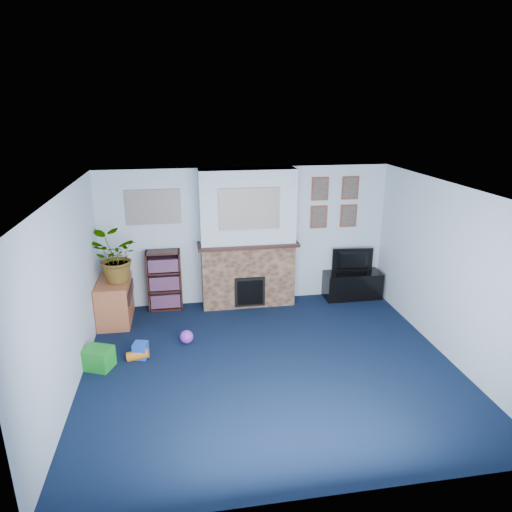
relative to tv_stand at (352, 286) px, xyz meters
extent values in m
cube|color=black|center=(-1.93, -2.03, -0.23)|extent=(5.00, 4.50, 0.01)
cube|color=white|center=(-1.93, -2.03, 2.17)|extent=(5.00, 4.50, 0.01)
cube|color=silver|center=(-1.93, 0.22, 0.97)|extent=(5.00, 0.04, 2.40)
cube|color=silver|center=(-1.93, -4.28, 0.97)|extent=(5.00, 0.04, 2.40)
cube|color=silver|center=(-4.43, -2.03, 0.97)|extent=(0.04, 4.50, 2.40)
cube|color=silver|center=(0.57, -2.03, 0.97)|extent=(0.04, 4.50, 2.40)
cube|color=brown|center=(-1.93, 0.02, 0.33)|extent=(1.60, 0.40, 1.10)
cube|color=brown|center=(-1.93, 0.02, 1.52)|extent=(1.60, 0.40, 1.30)
cube|color=brown|center=(-1.93, -0.01, 0.90)|extent=(1.72, 0.50, 0.05)
cube|color=brown|center=(-1.93, -0.19, 0.10)|extent=(0.52, 0.08, 0.52)
cube|color=brown|center=(-1.93, -0.23, 0.09)|extent=(0.44, 0.02, 0.44)
cube|color=gray|center=(-1.93, -0.19, 1.55)|extent=(1.00, 0.03, 0.68)
cube|color=gray|center=(-3.48, 0.21, 1.55)|extent=(0.90, 0.03, 0.58)
cube|color=brown|center=(-0.63, 0.20, 1.77)|extent=(0.30, 0.03, 0.40)
cube|color=brown|center=(-0.08, 0.20, 1.77)|extent=(0.30, 0.03, 0.40)
cube|color=brown|center=(-0.63, 0.20, 1.27)|extent=(0.30, 0.03, 0.40)
cube|color=brown|center=(-0.08, 0.20, 1.27)|extent=(0.30, 0.03, 0.40)
cube|color=black|center=(0.00, 0.00, 0.00)|extent=(1.03, 0.43, 0.49)
imported|color=black|center=(0.00, 0.02, 0.48)|extent=(0.75, 0.17, 0.43)
cube|color=black|center=(-3.38, 0.20, 0.30)|extent=(0.58, 0.02, 1.05)
cube|color=black|center=(-3.65, 0.07, 0.30)|extent=(0.03, 0.28, 1.05)
cube|color=black|center=(-3.10, 0.07, 0.30)|extent=(0.03, 0.28, 1.05)
cube|color=black|center=(-3.38, 0.07, -0.21)|extent=(0.56, 0.28, 0.03)
cube|color=black|center=(-3.38, 0.07, 0.12)|extent=(0.56, 0.28, 0.03)
cube|color=black|center=(-3.38, 0.07, 0.46)|extent=(0.56, 0.28, 0.03)
cube|color=black|center=(-3.38, 0.07, 0.81)|extent=(0.56, 0.28, 0.03)
cube|color=black|center=(-3.38, 0.06, -0.05)|extent=(0.50, 0.22, 0.24)
cube|color=black|center=(-3.38, 0.06, 0.27)|extent=(0.50, 0.22, 0.24)
cube|color=black|center=(-3.38, 0.06, 0.59)|extent=(0.50, 0.22, 0.22)
cube|color=#AE5937|center=(-4.17, -0.28, 0.12)|extent=(0.50, 0.90, 0.70)
imported|color=#26661E|center=(-4.12, -0.33, 0.88)|extent=(0.74, 0.64, 0.81)
cube|color=gold|center=(-1.99, -0.03, 1.00)|extent=(0.09, 0.05, 0.13)
cylinder|color=#B2BFC6|center=(-1.66, -0.03, 1.01)|extent=(0.05, 0.05, 0.16)
sphere|color=gray|center=(-2.47, -0.03, 0.99)|extent=(0.12, 0.12, 0.12)
cylinder|color=blue|center=(-1.17, -0.03, 0.99)|extent=(0.06, 0.06, 0.12)
cube|color=#198C26|center=(-4.23, -1.72, -0.09)|extent=(0.45, 0.41, 0.29)
sphere|color=purple|center=(-3.05, -1.23, -0.14)|extent=(0.20, 0.20, 0.20)
cube|color=blue|center=(-3.69, -1.54, -0.12)|extent=(0.23, 0.23, 0.23)
cylinder|color=orange|center=(-3.73, -1.59, -0.16)|extent=(0.31, 0.14, 0.18)
camera|label=1|loc=(-3.01, -7.38, 3.17)|focal=32.00mm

